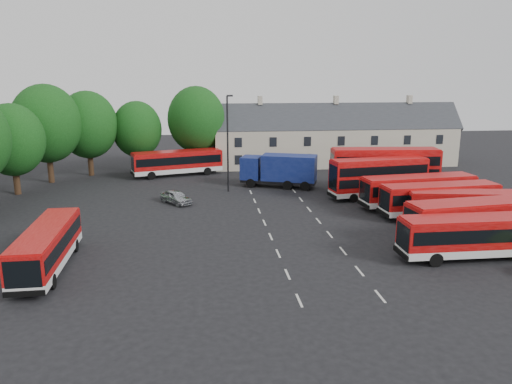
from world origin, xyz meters
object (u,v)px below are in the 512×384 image
(box_truck, at_px, (280,169))
(silver_car, at_px, (176,197))
(bus_west, at_px, (47,245))
(lamppost, at_px, (228,141))
(bus_dd_south, at_px, (379,176))
(bus_row_a, at_px, (477,234))

(box_truck, xyz_separation_m, silver_car, (-11.90, -6.45, -1.47))
(bus_west, distance_m, lamppost, 26.13)
(bus_dd_south, bearing_deg, silver_car, 171.62)
(bus_row_a, height_order, lamppost, lamppost)
(lamppost, bearing_deg, bus_row_a, -54.55)
(bus_row_a, relative_size, bus_dd_south, 1.04)
(bus_west, bearing_deg, bus_dd_south, -61.48)
(box_truck, xyz_separation_m, lamppost, (-6.18, -1.64, 3.63))
(bus_dd_south, relative_size, bus_west, 1.02)
(silver_car, bearing_deg, bus_dd_south, -37.71)
(lamppost, bearing_deg, box_truck, 14.87)
(silver_car, relative_size, lamppost, 0.37)
(silver_car, height_order, lamppost, lamppost)
(box_truck, bearing_deg, silver_car, -131.70)
(bus_row_a, distance_m, box_truck, 27.03)
(bus_dd_south, relative_size, box_truck, 1.17)
(lamppost, bearing_deg, silver_car, -139.96)
(bus_row_a, height_order, box_truck, box_truck)
(bus_west, height_order, silver_car, bus_west)
(bus_dd_south, height_order, silver_car, bus_dd_south)
(box_truck, bearing_deg, bus_west, -110.36)
(box_truck, bearing_deg, lamppost, -145.27)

